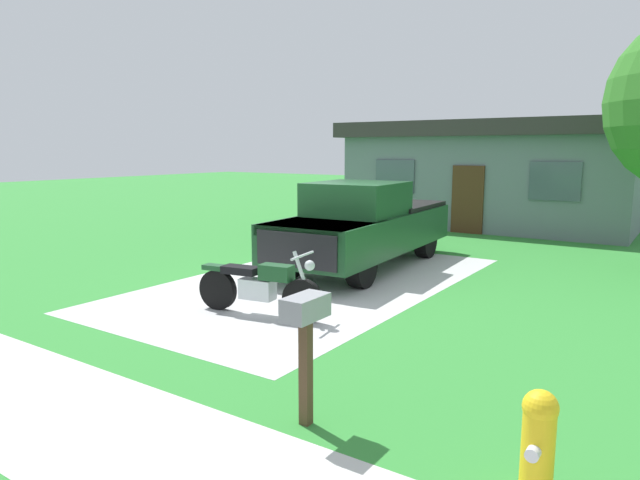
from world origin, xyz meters
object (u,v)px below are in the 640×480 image
pickup_truck (365,224)px  mailbox (306,325)px  fire_hydrant (538,447)px  motorcycle (259,286)px  neighbor_house (494,173)px

pickup_truck → mailbox: size_ratio=4.55×
fire_hydrant → motorcycle: bearing=152.3°
pickup_truck → fire_hydrant: bearing=-52.0°
pickup_truck → neighbor_house: (0.15, 8.68, 0.84)m
motorcycle → mailbox: mailbox is taller
motorcycle → mailbox: (2.67, -2.50, 0.51)m
fire_hydrant → mailbox: mailbox is taller
mailbox → neighbor_house: size_ratio=0.13×
pickup_truck → neighbor_house: size_ratio=0.60×
mailbox → pickup_truck: bearing=115.2°
pickup_truck → fire_hydrant: pickup_truck is taller
mailbox → neighbor_house: neighbor_house is taller
pickup_truck → fire_hydrant: 8.61m
mailbox → neighbor_house: (-3.03, 15.44, 0.81)m
motorcycle → neighbor_house: 13.01m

